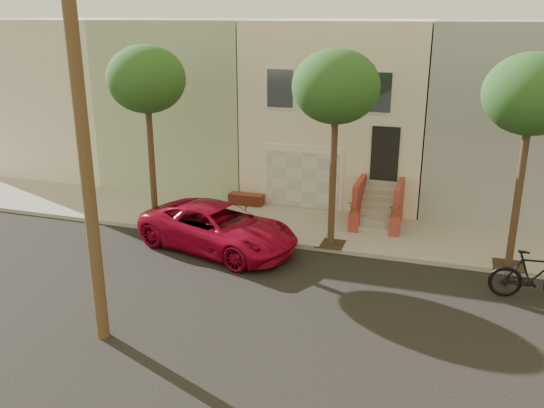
% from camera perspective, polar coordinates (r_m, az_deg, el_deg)
% --- Properties ---
extents(ground, '(90.00, 90.00, 0.00)m').
position_cam_1_polar(ground, '(16.18, -0.80, -9.00)').
color(ground, black).
rests_on(ground, ground).
extents(sidewalk, '(40.00, 3.70, 0.15)m').
position_cam_1_polar(sidewalk, '(20.85, 3.97, -2.36)').
color(sidewalk, gray).
rests_on(sidewalk, ground).
extents(house_row, '(33.10, 11.70, 7.00)m').
position_cam_1_polar(house_row, '(25.50, 7.46, 9.66)').
color(house_row, beige).
rests_on(house_row, sidewalk).
extents(tree_left, '(2.70, 2.57, 6.30)m').
position_cam_1_polar(tree_left, '(20.35, -12.28, 11.81)').
color(tree_left, '#2D2116').
rests_on(tree_left, sidewalk).
extents(tree_mid, '(2.70, 2.57, 6.30)m').
position_cam_1_polar(tree_mid, '(18.00, 6.31, 11.30)').
color(tree_mid, '#2D2116').
rests_on(tree_mid, sidewalk).
extents(tree_right, '(2.70, 2.57, 6.30)m').
position_cam_1_polar(tree_right, '(17.71, 24.24, 9.71)').
color(tree_right, '#2D2116').
rests_on(tree_right, sidewalk).
extents(pickup_truck, '(5.89, 3.85, 1.51)m').
position_cam_1_polar(pickup_truck, '(18.99, -5.30, -2.32)').
color(pickup_truck, maroon).
rests_on(pickup_truck, ground).
extents(motorcycle, '(2.38, 0.91, 1.40)m').
position_cam_1_polar(motorcycle, '(17.20, 24.41, -6.44)').
color(motorcycle, black).
rests_on(motorcycle, ground).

